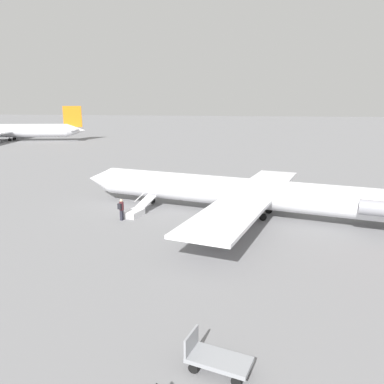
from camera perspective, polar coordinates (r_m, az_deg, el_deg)
ground_plane at (r=32.13m, az=6.78°, el=-3.27°), size 600.00×600.00×0.00m
airplane_main at (r=31.41m, az=8.47°, el=-0.10°), size 31.04×23.96×6.40m
airplane_far_left at (r=109.82m, az=-27.23°, el=8.32°), size 43.27×33.89×8.84m
boarding_stairs at (r=31.74m, az=-8.45°, el=-2.85°), size 1.67×4.13×1.63m
passenger at (r=30.32m, az=-10.73°, el=-2.44°), size 0.38×0.56×1.74m
luggage_cart at (r=14.16m, az=3.62°, el=-23.97°), size 2.37×1.49×1.22m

